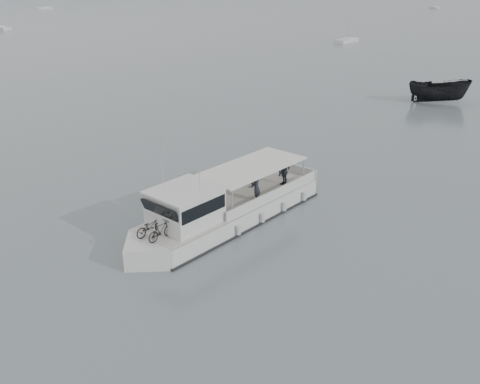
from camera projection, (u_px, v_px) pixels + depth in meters
ground at (316, 209)px, 31.93m from camera, size 1400.00×1400.00×0.00m
tour_boat at (218, 211)px, 29.34m from camera, size 13.79×6.37×5.79m
dark_motorboat at (439, 91)px, 56.58m from camera, size 6.54×5.98×2.50m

